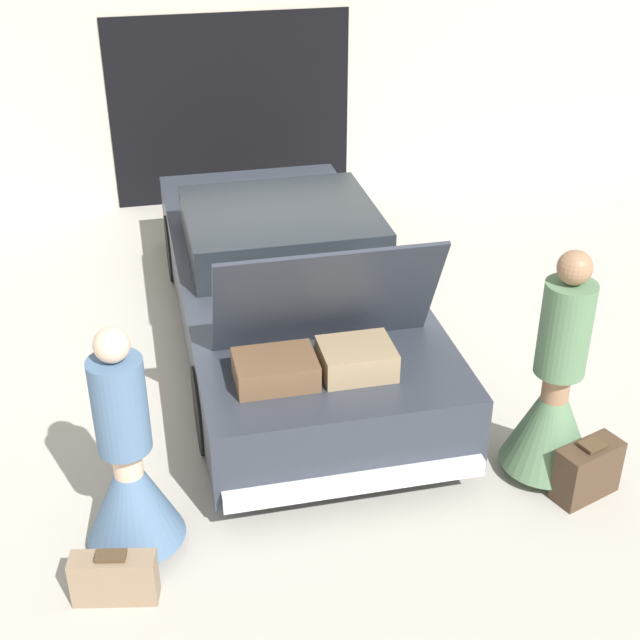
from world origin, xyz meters
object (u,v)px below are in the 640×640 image
person_right (554,399)px  car (288,285)px  suitcase_beside_left_person (114,578)px  suitcase_beside_right_person (587,470)px  person_left (129,474)px

person_right → car: bearing=22.9°
person_right → suitcase_beside_left_person: person_right is taller
suitcase_beside_left_person → suitcase_beside_right_person: size_ratio=1.03×
car → person_left: size_ratio=2.95×
car → person_left: 2.73m
car → person_right: person_right is taller
car → suitcase_beside_left_person: (-1.59, -2.76, -0.38)m
person_right → suitcase_beside_right_person: (0.16, -0.30, -0.41)m
car → suitcase_beside_left_person: size_ratio=9.01×
person_left → car: bearing=148.8°
person_left → suitcase_beside_left_person: bearing=-17.6°
person_right → suitcase_beside_right_person: person_right is taller
person_left → person_right: size_ratio=0.93×
car → suitcase_beside_right_person: 3.00m
person_right → suitcase_beside_left_person: (-3.03, -0.55, -0.45)m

